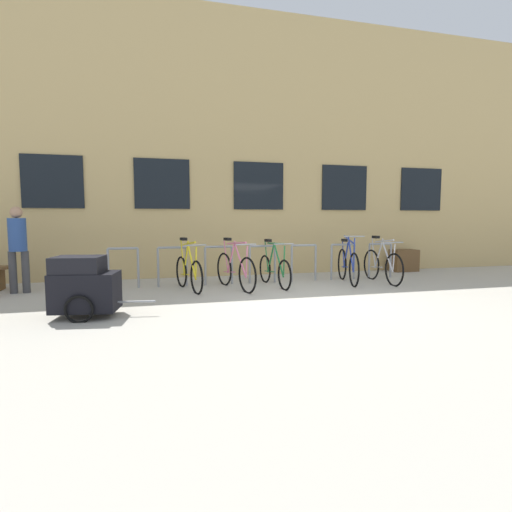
# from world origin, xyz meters

# --- Properties ---
(ground_plane) EXTENTS (42.00, 42.00, 0.00)m
(ground_plane) POSITION_xyz_m (0.00, 0.00, 0.00)
(ground_plane) COLOR #B2ADA0
(storefront_building) EXTENTS (28.00, 5.49, 6.61)m
(storefront_building) POSITION_xyz_m (-0.00, 5.92, 3.30)
(storefront_building) COLOR tan
(storefront_building) RESTS_ON ground
(bike_rack) EXTENTS (6.64, 0.05, 0.86)m
(bike_rack) POSITION_xyz_m (-0.26, 1.90, 0.53)
(bike_rack) COLOR gray
(bike_rack) RESTS_ON ground
(bicycle_silver) EXTENTS (0.44, 1.74, 1.07)m
(bicycle_silver) POSITION_xyz_m (2.41, 1.28, 0.40)
(bicycle_silver) COLOR black
(bicycle_silver) RESTS_ON ground
(bicycle_green) EXTENTS (0.44, 1.72, 1.02)m
(bicycle_green) POSITION_xyz_m (-0.12, 1.44, 0.37)
(bicycle_green) COLOR black
(bicycle_green) RESTS_ON ground
(bicycle_yellow) EXTENTS (0.53, 1.59, 1.08)m
(bicycle_yellow) POSITION_xyz_m (-1.96, 1.38, 0.38)
(bicycle_yellow) COLOR black
(bicycle_yellow) RESTS_ON ground
(bicycle_pink) EXTENTS (0.58, 1.78, 1.07)m
(bicycle_pink) POSITION_xyz_m (-1.01, 1.30, 0.40)
(bicycle_pink) COLOR black
(bicycle_pink) RESTS_ON ground
(bicycle_blue) EXTENTS (0.55, 1.77, 1.11)m
(bicycle_blue) POSITION_xyz_m (1.63, 1.42, 0.41)
(bicycle_blue) COLOR black
(bicycle_blue) RESTS_ON ground
(bike_trailer) EXTENTS (1.48, 0.75, 0.92)m
(bike_trailer) POSITION_xyz_m (-3.64, -0.50, 0.47)
(bike_trailer) COLOR black
(bike_trailer) RESTS_ON ground
(person_by_bench) EXTENTS (0.36, 0.32, 1.68)m
(person_by_bench) POSITION_xyz_m (-5.18, 1.86, 0.97)
(person_by_bench) COLOR #3F3F42
(person_by_bench) RESTS_ON ground
(planter_box) EXTENTS (0.70, 0.44, 0.60)m
(planter_box) POSITION_xyz_m (4.08, 2.85, 0.30)
(planter_box) COLOR brown
(planter_box) RESTS_ON ground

